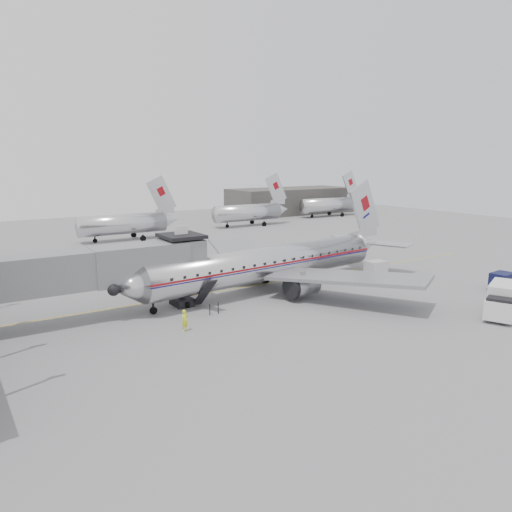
{
  "coord_description": "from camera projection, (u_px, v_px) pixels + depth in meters",
  "views": [
    {
      "loc": [
        -27.1,
        -36.09,
        12.88
      ],
      "look_at": [
        -0.16,
        5.53,
        3.2
      ],
      "focal_mm": 35.0,
      "sensor_mm": 36.0,
      "label": 1
    }
  ],
  "objects": [
    {
      "name": "airliner",
      "position": [
        272.0,
        263.0,
        49.68
      ],
      "size": [
        33.55,
        30.96,
        10.62
      ],
      "rotation": [
        0.0,
        0.0,
        0.1
      ],
      "color": "silver",
      "rests_on": "ground"
    },
    {
      "name": "baggage_cart_navy",
      "position": [
        502.0,
        281.0,
        49.22
      ],
      "size": [
        2.52,
        2.01,
        1.85
      ],
      "rotation": [
        0.0,
        0.0,
        0.09
      ],
      "color": "#0C0F33",
      "rests_on": "ground"
    },
    {
      "name": "distant_aircraft_near",
      "position": [
        124.0,
        223.0,
        79.78
      ],
      "size": [
        16.39,
        3.2,
        10.26
      ],
      "color": "silver",
      "rests_on": "ground"
    },
    {
      "name": "jet_bridge",
      "position": [
        96.0,
        269.0,
        39.99
      ],
      "size": [
        21.0,
        6.2,
        7.1
      ],
      "color": "slate",
      "rests_on": "ground"
    },
    {
      "name": "ground",
      "position": [
        289.0,
        299.0,
        46.66
      ],
      "size": [
        160.0,
        160.0,
        0.0
      ],
      "primitive_type": "plane",
      "color": "slate",
      "rests_on": "ground"
    },
    {
      "name": "distant_aircraft_mid",
      "position": [
        248.0,
        212.0,
        96.94
      ],
      "size": [
        16.39,
        3.2,
        10.26
      ],
      "color": "silver",
      "rests_on": "ground"
    },
    {
      "name": "baggage_cart_white",
      "position": [
        376.0,
        268.0,
        55.27
      ],
      "size": [
        2.4,
        1.9,
        1.79
      ],
      "rotation": [
        0.0,
        0.0,
        -0.08
      ],
      "color": "#BDBDBF",
      "rests_on": "ground"
    },
    {
      "name": "hangar",
      "position": [
        291.0,
        201.0,
        119.52
      ],
      "size": [
        30.0,
        12.0,
        6.0
      ],
      "primitive_type": "cube",
      "color": "#3D3A37",
      "rests_on": "ground"
    },
    {
      "name": "ramp_worker",
      "position": [
        185.0,
        321.0,
        37.75
      ],
      "size": [
        0.71,
        0.58,
        1.68
      ],
      "primitive_type": "imported",
      "rotation": [
        0.0,
        0.0,
        0.33
      ],
      "color": "#DFF61C",
      "rests_on": "ground"
    },
    {
      "name": "distant_aircraft_far",
      "position": [
        328.0,
        204.0,
        113.04
      ],
      "size": [
        16.39,
        3.2,
        10.26
      ],
      "color": "silver",
      "rests_on": "ground"
    },
    {
      "name": "apron_line",
      "position": [
        278.0,
        282.0,
        53.2
      ],
      "size": [
        60.0,
        0.15,
        0.01
      ],
      "primitive_type": "cube",
      "rotation": [
        0.0,
        0.0,
        1.57
      ],
      "color": "gold",
      "rests_on": "ground"
    },
    {
      "name": "service_van",
      "position": [
        503.0,
        300.0,
        41.29
      ],
      "size": [
        6.04,
        4.26,
        2.66
      ],
      "rotation": [
        0.0,
        0.0,
        0.42
      ],
      "color": "silver",
      "rests_on": "ground"
    }
  ]
}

